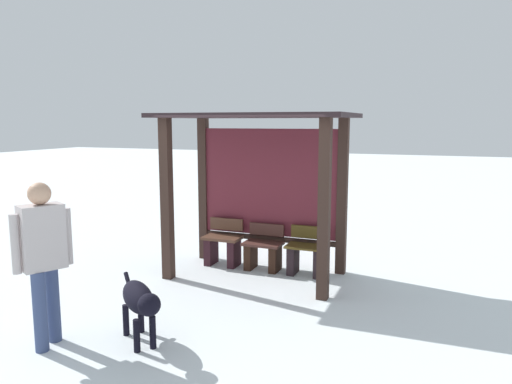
{
  "coord_description": "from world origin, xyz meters",
  "views": [
    {
      "loc": [
        2.67,
        -6.84,
        2.41
      ],
      "look_at": [
        0.09,
        -0.24,
        1.37
      ],
      "focal_mm": 33.79,
      "sensor_mm": 36.0,
      "label": 1
    }
  ],
  "objects_px": {
    "bus_shelter": "(261,163)",
    "bench_center_inside": "(263,252)",
    "bench_left_inside": "(223,246)",
    "bench_right_inside": "(306,256)",
    "dog": "(140,300)",
    "person_walking": "(43,251)"
  },
  "relations": [
    {
      "from": "bench_center_inside",
      "to": "person_walking",
      "type": "distance_m",
      "value": 3.68
    },
    {
      "from": "bus_shelter",
      "to": "bench_left_inside",
      "type": "relative_size",
      "value": 3.76
    },
    {
      "from": "bench_left_inside",
      "to": "bench_right_inside",
      "type": "height_order",
      "value": "bench_left_inside"
    },
    {
      "from": "bench_right_inside",
      "to": "person_walking",
      "type": "distance_m",
      "value": 3.98
    },
    {
      "from": "bench_right_inside",
      "to": "dog",
      "type": "xyz_separation_m",
      "value": [
        -1.04,
        -2.99,
        0.19
      ]
    },
    {
      "from": "bench_left_inside",
      "to": "bench_right_inside",
      "type": "xyz_separation_m",
      "value": [
        1.46,
        0.0,
        -0.02
      ]
    },
    {
      "from": "bus_shelter",
      "to": "bench_center_inside",
      "type": "relative_size",
      "value": 3.95
    },
    {
      "from": "bench_left_inside",
      "to": "bench_right_inside",
      "type": "relative_size",
      "value": 1.02
    },
    {
      "from": "person_walking",
      "to": "bench_left_inside",
      "type": "bearing_deg",
      "value": 81.78
    },
    {
      "from": "bench_left_inside",
      "to": "bus_shelter",
      "type": "bearing_deg",
      "value": -7.6
    },
    {
      "from": "bus_shelter",
      "to": "bench_center_inside",
      "type": "height_order",
      "value": "bus_shelter"
    },
    {
      "from": "bus_shelter",
      "to": "bench_right_inside",
      "type": "height_order",
      "value": "bus_shelter"
    },
    {
      "from": "bus_shelter",
      "to": "person_walking",
      "type": "relative_size",
      "value": 1.63
    },
    {
      "from": "bench_left_inside",
      "to": "person_walking",
      "type": "distance_m",
      "value": 3.5
    },
    {
      "from": "bus_shelter",
      "to": "dog",
      "type": "relative_size",
      "value": 3.3
    },
    {
      "from": "bus_shelter",
      "to": "bench_right_inside",
      "type": "relative_size",
      "value": 3.86
    },
    {
      "from": "bus_shelter",
      "to": "dog",
      "type": "distance_m",
      "value": 3.18
    },
    {
      "from": "bus_shelter",
      "to": "person_walking",
      "type": "xyz_separation_m",
      "value": [
        -1.22,
        -3.29,
        -0.71
      ]
    },
    {
      "from": "person_walking",
      "to": "dog",
      "type": "xyz_separation_m",
      "value": [
        0.91,
        0.4,
        -0.56
      ]
    },
    {
      "from": "dog",
      "to": "bench_center_inside",
      "type": "bearing_deg",
      "value": 84.03
    },
    {
      "from": "bench_center_inside",
      "to": "dog",
      "type": "height_order",
      "value": "bench_center_inside"
    },
    {
      "from": "bus_shelter",
      "to": "bench_center_inside",
      "type": "distance_m",
      "value": 1.47
    }
  ]
}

